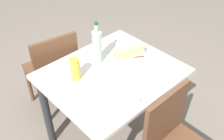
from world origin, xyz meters
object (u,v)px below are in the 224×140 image
Objects in this scene: dining_table at (112,86)px; plate_near at (129,55)px; chair_near at (54,70)px; olive_bowl at (134,98)px; water_bottle at (97,47)px; beer_glass at (75,69)px; knife_near at (134,57)px; baguette_sandwich_near at (129,50)px.

dining_table is 0.27m from plate_near.
chair_near is 0.92m from olive_bowl.
chair_near reaches higher than olive_bowl.
water_bottle is 0.49m from olive_bowl.
beer_glass reaches higher than chair_near.
olive_bowl is (-0.13, 0.42, -0.06)m from beer_glass.
knife_near reaches higher than plate_near.
beer_glass reaches higher than olive_bowl.
knife_near is (0.01, 0.06, -0.03)m from baguette_sandwich_near.
dining_table is 3.72× the size of plate_near.
water_bottle is (0.22, -0.11, 0.08)m from baguette_sandwich_near.
baguette_sandwich_near is (-0.37, 0.52, 0.29)m from chair_near.
baguette_sandwich_near is at bearing 154.11° from water_bottle.
knife_near is at bearing 83.44° from baguette_sandwich_near.
knife_near is 1.01× the size of beer_glass.
knife_near is 0.50× the size of water_bottle.
baguette_sandwich_near reaches higher than olive_bowl.
plate_near reaches higher than dining_table.
dining_table is 0.31m from water_bottle.
plate_near is 2.93× the size of olive_bowl.
chair_near is 5.28× the size of beer_glass.
plate_near is 0.06m from knife_near.
chair_near is 5.25× the size of knife_near.
baguette_sandwich_near is 1.52× the size of knife_near.
beer_glass reaches higher than knife_near.
beer_glass is at bearing -28.59° from dining_table.
dining_table is at bearing 151.41° from beer_glass.
water_bottle is 2.03× the size of beer_glass.
baguette_sandwich_near reaches higher than dining_table.
chair_near is 3.43× the size of plate_near.
chair_near is 3.45× the size of baguette_sandwich_near.
dining_table is 0.30m from baguette_sandwich_near.
baguette_sandwich_near is 0.46m from beer_glass.
plate_near is (-0.37, 0.52, 0.25)m from chair_near.
water_bottle is at bearing -93.14° from dining_table.
plate_near is 0.04m from baguette_sandwich_near.
olive_bowl is (-0.05, 0.88, 0.25)m from chair_near.
knife_near is 0.47m from beer_glass.
olive_bowl reaches higher than knife_near.
beer_glass is (0.08, 0.46, 0.32)m from chair_near.
plate_near is at bearing 154.11° from water_bottle.
beer_glass is (0.22, -0.12, 0.21)m from dining_table.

